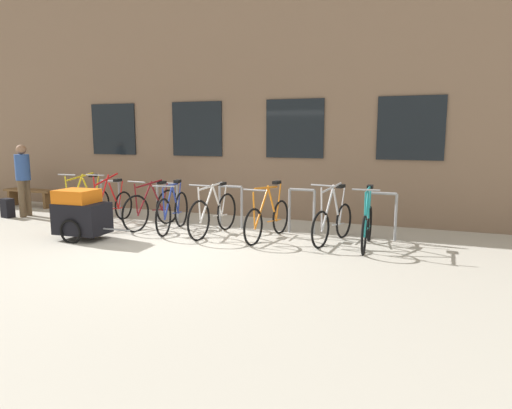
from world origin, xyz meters
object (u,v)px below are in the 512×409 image
Objects in this scene: bicycle_red at (110,206)px; person_by_bench at (23,175)px; bicycle_maroon at (153,208)px; bicycle_orange at (268,218)px; wooden_bench at (31,194)px; backpack at (8,208)px; bicycle_yellow at (84,204)px; bicycle_teal at (367,225)px; bicycle_silver at (333,221)px; bike_trailer at (81,214)px; bicycle_white at (213,214)px; bicycle_blue at (173,211)px.

person_by_bench is at bearing -178.67° from bicycle_red.
bicycle_orange reaches higher than bicycle_maroon.
wooden_bench is at bearing 170.02° from bicycle_orange.
bicycle_yellow is at bearing 18.53° from backpack.
bicycle_red reaches higher than bicycle_orange.
bicycle_teal is 1.07× the size of wooden_bench.
bicycle_silver is at bearing 13.77° from backpack.
bicycle_red reaches higher than bicycle_maroon.
backpack is (-3.15, 1.12, -0.25)m from bike_trailer.
bicycle_red is 1.12× the size of bike_trailer.
bicycle_maroon is at bearing 0.16° from person_by_bench.
bike_trailer is at bearing -32.67° from wooden_bench.
bicycle_white is 1.05× the size of bicycle_maroon.
bicycle_yellow is 3.00m from wooden_bench.
bicycle_red is 0.97× the size of bicycle_blue.
bicycle_maroon is 3.53m from person_by_bench.
wooden_bench is 1.60m from backpack.
bicycle_silver reaches higher than bicycle_maroon.
bicycle_red is 3.73× the size of backpack.
bicycle_orange is 4.31m from bicycle_yellow.
person_by_bench is at bearing 154.43° from bike_trailer.
bicycle_maroon is at bearing -13.97° from wooden_bench.
bicycle_red is at bearing 175.39° from bicycle_white.
bicycle_white is 6.13m from wooden_bench.
bicycle_teal is 0.94× the size of bicycle_orange.
bicycle_silver is at bearing 0.53° from bicycle_yellow.
bicycle_white is 3.22m from bicycle_yellow.
bicycle_maroon is at bearing -2.34° from bicycle_red.
bike_trailer is at bearing -25.57° from person_by_bench.
bicycle_white is at bearing -177.85° from bicycle_orange.
bicycle_teal is at bearing -1.18° from bicycle_maroon.
bike_trailer is 0.95× the size of wooden_bench.
bicycle_teal reaches higher than bicycle_blue.
bicycle_teal reaches higher than bicycle_orange.
bike_trailer is at bearing -8.06° from backpack.
bicycle_white is 1.04× the size of bicycle_yellow.
wooden_bench is (-8.25, 1.10, -0.04)m from bicycle_silver.
bicycle_yellow is at bearing -173.82° from bicycle_red.
bicycle_red is (-2.58, 0.21, -0.03)m from bicycle_white.
bicycle_maroon is at bearing -179.58° from bicycle_silver.
bicycle_maroon is 1.17× the size of bike_trailer.
bicycle_white is 2.41m from bike_trailer.
bicycle_orange is at bearing -2.73° from bicycle_maroon.
person_by_bench is (1.04, -1.13, 0.63)m from wooden_bench.
bike_trailer is 0.88× the size of person_by_bench.
bicycle_red reaches higher than bicycle_white.
person_by_bench reaches higher than bike_trailer.
bicycle_teal is 1.01× the size of bicycle_red.
bicycle_yellow reaches higher than bicycle_teal.
backpack is at bearing -175.87° from bicycle_maroon.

